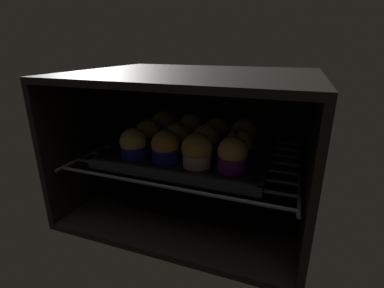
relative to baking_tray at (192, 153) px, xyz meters
The scene contains 15 objects.
oven_cavity 6.05cm from the baking_tray, 90.00° to the left, with size 59.00×47.00×37.00cm.
oven_rack 1.71cm from the baking_tray, 90.00° to the left, with size 54.80×42.00×0.80cm.
baking_tray is the anchor object (origin of this frame).
muffin_row0_col0 15.39cm from the baking_tray, 145.55° to the right, with size 6.83×6.83×7.33cm.
muffin_row0_col1 9.88cm from the baking_tray, 114.40° to the right, with size 6.79×6.79×8.05cm.
muffin_row0_col2 10.39cm from the baking_tray, 62.77° to the right, with size 7.11×7.11×7.88cm.
muffin_row0_col3 15.42cm from the baking_tray, 32.45° to the right, with size 6.65×6.65×8.04cm.
muffin_row1_col0 13.30cm from the baking_tray, behind, with size 6.48×6.48×8.08cm.
muffin_row1_col1 5.69cm from the baking_tray, behind, with size 6.73×6.73×7.45cm.
muffin_row1_col2 5.65cm from the baking_tray, ahead, with size 6.65×6.65×7.79cm.
muffin_row1_col3 12.88cm from the baking_tray, ahead, with size 6.84×6.84×7.31cm.
muffin_row2_col0 15.09cm from the baking_tray, 146.41° to the left, with size 7.06×7.06×8.13cm.
muffin_row2_col1 10.21cm from the baking_tray, 113.70° to the left, with size 7.00×7.00×7.77cm.
muffin_row2_col2 9.96cm from the baking_tray, 62.67° to the left, with size 6.77×6.77×7.72cm.
muffin_row2_col3 15.10cm from the baking_tray, 34.57° to the left, with size 6.98×6.98×8.06cm.
Camera 1 is at (24.29, -44.27, 41.52)cm, focal length 26.29 mm.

